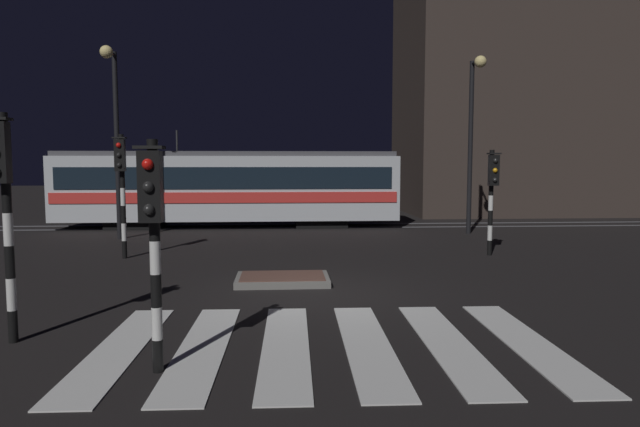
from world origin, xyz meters
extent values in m
plane|color=black|center=(0.00, 0.00, 0.00)|extent=(120.00, 120.00, 0.00)
cube|color=#59595E|center=(0.00, 12.04, 0.01)|extent=(80.00, 0.12, 0.03)
cube|color=#59595E|center=(0.00, 13.47, 0.01)|extent=(80.00, 0.12, 0.03)
cube|color=silver|center=(-3.09, -3.38, 0.01)|extent=(0.79, 4.30, 0.02)
cube|color=silver|center=(-1.85, -3.41, 0.01)|extent=(0.79, 4.30, 0.02)
cube|color=silver|center=(-0.62, -3.43, 0.01)|extent=(0.79, 4.30, 0.02)
cube|color=silver|center=(0.62, -3.46, 0.01)|extent=(0.79, 4.30, 0.02)
cube|color=silver|center=(1.85, -3.48, 0.01)|extent=(0.79, 4.30, 0.02)
cube|color=silver|center=(3.09, -3.51, 0.01)|extent=(0.79, 4.30, 0.02)
cube|color=slate|center=(-0.66, 1.08, 0.08)|extent=(2.13, 1.36, 0.16)
cube|color=brown|center=(-0.66, 1.08, 0.17)|extent=(1.92, 1.23, 0.02)
cylinder|color=black|center=(-4.81, -2.95, 0.25)|extent=(0.14, 0.14, 0.50)
cylinder|color=white|center=(-4.81, -2.95, 0.75)|extent=(0.14, 0.14, 0.50)
cylinder|color=black|center=(-4.81, -2.95, 1.25)|extent=(0.14, 0.14, 0.50)
cylinder|color=white|center=(-4.81, -2.95, 1.75)|extent=(0.14, 0.14, 0.50)
cylinder|color=black|center=(-4.81, -2.95, 2.26)|extent=(0.14, 0.14, 0.50)
cylinder|color=white|center=(-4.81, -2.95, 2.76)|extent=(0.14, 0.14, 0.50)
cylinder|color=black|center=(-4.81, -2.95, 3.26)|extent=(0.14, 0.14, 0.50)
cylinder|color=black|center=(-5.23, 4.80, 0.26)|extent=(0.14, 0.14, 0.51)
cylinder|color=white|center=(-5.23, 4.80, 0.77)|extent=(0.14, 0.14, 0.51)
cylinder|color=black|center=(-5.23, 4.80, 1.28)|extent=(0.14, 0.14, 0.51)
cylinder|color=white|center=(-5.23, 4.80, 1.79)|extent=(0.14, 0.14, 0.51)
cylinder|color=black|center=(-5.23, 4.80, 2.30)|extent=(0.14, 0.14, 0.51)
cylinder|color=white|center=(-5.23, 4.80, 2.81)|extent=(0.14, 0.14, 0.51)
cylinder|color=black|center=(-5.23, 4.80, 3.32)|extent=(0.14, 0.14, 0.51)
cube|color=black|center=(-5.23, 4.63, 2.98)|extent=(0.28, 0.20, 0.90)
sphere|color=red|center=(-5.23, 4.52, 3.26)|extent=(0.14, 0.14, 0.14)
sphere|color=black|center=(-5.23, 4.52, 2.98)|extent=(0.14, 0.14, 0.14)
sphere|color=black|center=(-5.23, 4.52, 2.70)|extent=(0.14, 0.14, 0.14)
cube|color=black|center=(-5.23, 4.63, 3.47)|extent=(0.36, 0.24, 0.04)
cylinder|color=black|center=(5.55, 4.62, 0.22)|extent=(0.14, 0.14, 0.45)
cylinder|color=white|center=(5.55, 4.62, 0.67)|extent=(0.14, 0.14, 0.45)
cylinder|color=black|center=(5.55, 4.62, 1.12)|extent=(0.14, 0.14, 0.45)
cylinder|color=white|center=(5.55, 4.62, 1.57)|extent=(0.14, 0.14, 0.45)
cylinder|color=black|center=(5.55, 4.62, 2.02)|extent=(0.14, 0.14, 0.45)
cylinder|color=white|center=(5.55, 4.62, 2.47)|extent=(0.14, 0.14, 0.45)
cylinder|color=black|center=(5.55, 4.62, 2.92)|extent=(0.14, 0.14, 0.45)
cube|color=black|center=(5.55, 4.45, 2.55)|extent=(0.28, 0.20, 0.90)
sphere|color=black|center=(5.55, 4.34, 2.83)|extent=(0.14, 0.14, 0.14)
sphere|color=orange|center=(5.55, 4.34, 2.55)|extent=(0.14, 0.14, 0.14)
sphere|color=black|center=(5.55, 4.34, 2.27)|extent=(0.14, 0.14, 0.14)
cube|color=black|center=(5.55, 4.45, 3.04)|extent=(0.36, 0.24, 0.04)
cylinder|color=black|center=(-2.31, -4.35, 0.22)|extent=(0.14, 0.14, 0.44)
cylinder|color=white|center=(-2.31, -4.35, 0.66)|extent=(0.14, 0.14, 0.44)
cylinder|color=black|center=(-2.31, -4.35, 1.09)|extent=(0.14, 0.14, 0.44)
cylinder|color=white|center=(-2.31, -4.35, 1.53)|extent=(0.14, 0.14, 0.44)
cylinder|color=black|center=(-2.31, -4.35, 1.97)|extent=(0.14, 0.14, 0.44)
cylinder|color=white|center=(-2.31, -4.35, 2.40)|extent=(0.14, 0.14, 0.44)
cylinder|color=black|center=(-2.31, -4.35, 2.84)|extent=(0.14, 0.14, 0.44)
cube|color=black|center=(-2.31, -4.52, 2.46)|extent=(0.28, 0.20, 0.90)
sphere|color=red|center=(-2.31, -4.63, 2.74)|extent=(0.14, 0.14, 0.14)
sphere|color=black|center=(-2.31, -4.63, 2.46)|extent=(0.14, 0.14, 0.14)
sphere|color=black|center=(-2.31, -4.63, 2.18)|extent=(0.14, 0.14, 0.14)
cube|color=black|center=(-2.31, -4.52, 2.95)|extent=(0.36, 0.24, 0.04)
cylinder|color=black|center=(-6.58, 9.12, 3.35)|extent=(0.18, 0.18, 6.70)
cylinder|color=black|center=(-6.58, 8.67, 6.60)|extent=(0.10, 0.90, 0.10)
sphere|color=#F9E08C|center=(-6.58, 8.22, 6.52)|extent=(0.44, 0.44, 0.44)
cylinder|color=black|center=(6.65, 9.79, 3.33)|extent=(0.18, 0.18, 6.65)
cylinder|color=black|center=(6.65, 9.34, 6.55)|extent=(0.10, 0.90, 0.10)
sphere|color=#F9E08C|center=(6.65, 8.89, 6.47)|extent=(0.44, 0.44, 0.44)
cube|color=silver|center=(-2.94, 12.75, 1.70)|extent=(14.43, 2.50, 2.70)
cube|color=red|center=(-2.94, 11.48, 1.35)|extent=(14.14, 0.04, 0.44)
cube|color=red|center=(-2.94, 14.02, 1.35)|extent=(14.14, 0.04, 0.44)
cube|color=black|center=(-2.94, 11.49, 2.15)|extent=(13.71, 0.03, 0.90)
cube|color=#4C4C51|center=(-2.94, 12.75, 3.15)|extent=(14.14, 2.30, 0.20)
cylinder|color=#262628|center=(-5.11, 12.75, 3.65)|extent=(0.08, 0.08, 1.00)
cube|color=black|center=(1.02, 12.75, 0.17)|extent=(2.20, 2.00, 0.35)
cube|color=black|center=(-6.91, 12.75, 0.17)|extent=(2.20, 2.00, 0.35)
sphere|color=#F9F2CC|center=(4.32, 12.75, 1.30)|extent=(0.24, 0.24, 0.24)
cube|color=#382D28|center=(12.29, 19.42, 6.54)|extent=(12.09, 8.00, 13.08)
camera|label=1|loc=(-0.66, -11.72, 2.75)|focal=31.60mm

